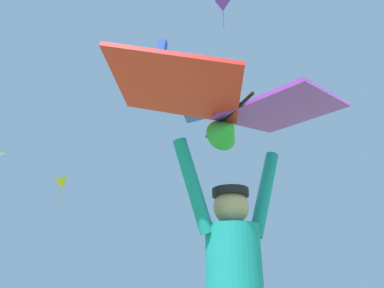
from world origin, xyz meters
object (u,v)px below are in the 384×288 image
distant_kite_yellow_low_right (62,184)px  distant_kite_blue_mid_right (193,116)px  distant_kite_blue_high_right (162,47)px  distant_kite_purple_low_left (223,6)px  distant_kite_white_far_center (0,154)px  held_stunt_kite (232,107)px

distant_kite_yellow_low_right → distant_kite_blue_mid_right: bearing=-65.7°
distant_kite_yellow_low_right → distant_kite_blue_high_right: distant_kite_blue_high_right is taller
distant_kite_purple_low_left → distant_kite_blue_high_right: 5.33m
distant_kite_purple_low_left → distant_kite_blue_high_right: size_ratio=2.43×
distant_kite_white_far_center → distant_kite_blue_mid_right: (10.43, -8.15, -0.34)m
held_stunt_kite → distant_kite_yellow_low_right: size_ratio=0.67×
distant_kite_yellow_low_right → distant_kite_white_far_center: (-2.29, -9.92, -1.07)m
distant_kite_white_far_center → distant_kite_blue_high_right: (9.45, -2.74, 7.72)m
distant_kite_yellow_low_right → distant_kite_blue_mid_right: (8.14, -18.07, -1.41)m
distant_kite_yellow_low_right → distant_kite_white_far_center: bearing=-103.0°
distant_kite_white_far_center → distant_kite_blue_mid_right: 13.24m
distant_kite_purple_low_left → distant_kite_blue_high_right: (-4.01, 1.68, -3.07)m
distant_kite_purple_low_left → held_stunt_kite: bearing=-109.8°
distant_kite_blue_high_right → distant_kite_blue_mid_right: 9.76m
distant_kite_purple_low_left → distant_kite_white_far_center: 17.82m
held_stunt_kite → distant_kite_blue_mid_right: bearing=78.2°
distant_kite_white_far_center → held_stunt_kite: bearing=-67.3°
distant_kite_blue_high_right → distant_kite_blue_mid_right: size_ratio=1.02×
distant_kite_blue_high_right → distant_kite_white_far_center: bearing=163.9°
held_stunt_kite → distant_kite_yellow_low_right: distant_kite_yellow_low_right is taller
held_stunt_kite → distant_kite_blue_mid_right: (2.34, 11.22, 6.04)m
held_stunt_kite → distant_kite_blue_high_right: bearing=85.3°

